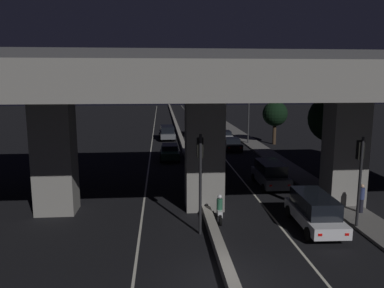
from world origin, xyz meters
name	(u,v)px	position (x,y,z in m)	size (l,w,h in m)	color
ground_plane	(229,282)	(0.00, 0.00, 0.00)	(200.00, 200.00, 0.00)	black
lane_line_left_inner	(152,139)	(-3.60, 35.00, 0.00)	(0.12, 126.00, 0.00)	beige
lane_line_right_inner	(208,138)	(3.60, 35.00, 0.00)	(0.12, 126.00, 0.00)	beige
median_divider	(180,137)	(0.00, 35.00, 0.21)	(0.47, 126.00, 0.43)	gray
sidewalk_right	(257,146)	(8.26, 28.00, 0.08)	(2.01, 126.00, 0.15)	#5B5956
elevated_overpass	(197,88)	(-0.42, 8.27, 7.01)	(37.55, 13.27, 9.17)	gray
traffic_light_left_of_median	(200,166)	(-0.63, 4.58, 3.39)	(0.30, 0.49, 4.97)	black
traffic_light_right_of_median	(360,166)	(7.36, 4.58, 3.23)	(0.30, 0.49, 4.73)	black
street_lamp	(246,101)	(7.43, 30.09, 5.04)	(2.36, 0.32, 8.58)	#2D2D30
car_white_lead	(314,210)	(5.26, 4.80, 0.93)	(2.06, 4.74, 1.73)	silver
car_grey_second	(270,174)	(5.22, 12.43, 0.91)	(1.94, 4.31, 1.74)	#515459
car_black_third	(211,160)	(1.74, 17.94, 0.79)	(2.08, 3.99, 1.56)	black
car_black_fourth	(231,144)	(5.03, 26.33, 0.70)	(1.95, 4.00, 1.34)	black
car_white_fifth	(223,136)	(5.17, 32.20, 0.69)	(2.02, 4.07, 1.33)	silver
car_white_sixth	(193,129)	(1.87, 37.97, 0.83)	(2.21, 4.65, 1.59)	silver
car_dark_green_lead_oncoming	(170,151)	(-1.67, 22.27, 0.75)	(1.86, 4.51, 1.39)	black
car_grey_second_oncoming	(167,132)	(-1.72, 34.22, 0.94)	(2.11, 4.74, 1.75)	#515459
motorcycle_white_filtering_near	(220,210)	(0.58, 6.08, 0.63)	(0.34, 1.77, 1.47)	black
motorcycle_blue_filtering_mid	(207,178)	(0.69, 12.76, 0.61)	(0.32, 1.79, 1.42)	black
pedestrian_on_sidewalk	(361,198)	(8.59, 6.33, 0.98)	(0.31, 0.31, 1.63)	black
roadside_tree_kerbside_near	(333,119)	(10.33, 14.11, 4.62)	(3.62, 3.62, 6.45)	#38281C
roadside_tree_kerbside_mid	(275,114)	(10.76, 29.65, 3.57)	(2.89, 2.89, 5.06)	#38281C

